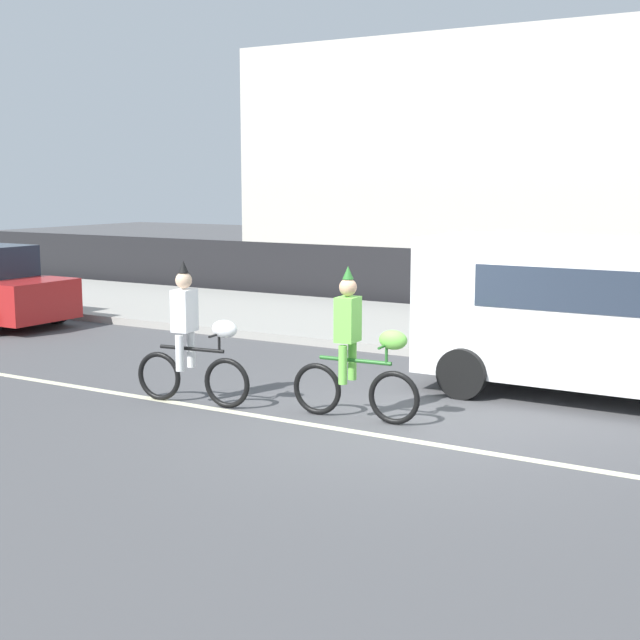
{
  "coord_description": "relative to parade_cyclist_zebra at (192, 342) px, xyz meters",
  "views": [
    {
      "loc": [
        4.7,
        -9.53,
        2.95
      ],
      "look_at": [
        -1.67,
        1.2,
        1.0
      ],
      "focal_mm": 50.0,
      "sensor_mm": 36.0,
      "label": 1
    }
  ],
  "objects": [
    {
      "name": "parade_cyclist_lime",
      "position": [
        2.23,
        0.42,
        0.0
      ],
      "size": [
        1.72,
        0.5,
        1.92
      ],
      "color": "black",
      "rests_on": "ground"
    },
    {
      "name": "sidewalk_curb",
      "position": [
        2.67,
        6.93,
        -0.77
      ],
      "size": [
        60.0,
        5.0,
        0.15
      ],
      "primitive_type": "cube",
      "color": "#9E9B93",
      "rests_on": "ground"
    },
    {
      "name": "fence_line",
      "position": [
        2.67,
        9.83,
        -0.14
      ],
      "size": [
        40.0,
        0.08,
        1.4
      ],
      "primitive_type": "cube",
      "color": "black",
      "rests_on": "ground"
    },
    {
      "name": "ground_plane",
      "position": [
        2.67,
        0.43,
        -0.84
      ],
      "size": [
        80.0,
        80.0,
        0.0
      ],
      "primitive_type": "plane",
      "color": "#4C4C4F"
    },
    {
      "name": "road_centre_line",
      "position": [
        2.67,
        -0.07,
        -0.84
      ],
      "size": [
        36.0,
        0.14,
        0.01
      ],
      "primitive_type": "cube",
      "color": "beige",
      "rests_on": "ground"
    },
    {
      "name": "parade_cyclist_zebra",
      "position": [
        0.0,
        0.0,
        0.0
      ],
      "size": [
        1.72,
        0.51,
        1.92
      ],
      "color": "black",
      "rests_on": "ground"
    },
    {
      "name": "parked_van_white",
      "position": [
        4.74,
        3.13,
        0.44
      ],
      "size": [
        5.0,
        2.22,
        2.18
      ],
      "color": "white",
      "rests_on": "ground"
    }
  ]
}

